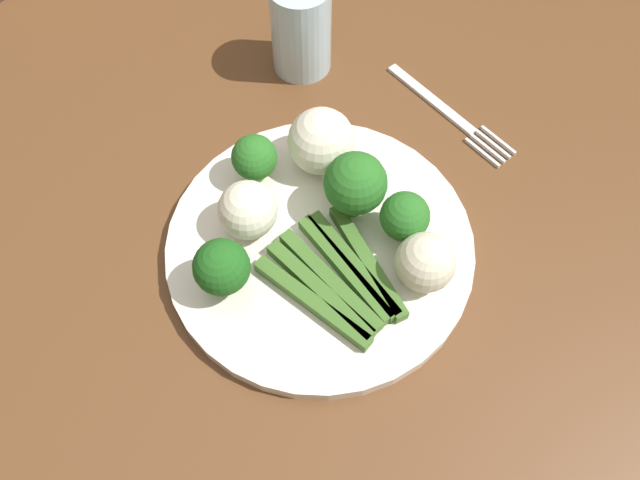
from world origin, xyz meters
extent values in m
cube|color=#B7A88E|center=(0.00, 0.00, -0.01)|extent=(6.00, 6.00, 0.02)
cube|color=brown|center=(0.00, 0.00, 0.72)|extent=(1.18, 0.87, 0.04)
cylinder|color=brown|center=(-0.53, -0.38, 0.35)|extent=(0.07, 0.07, 0.70)
cube|color=brown|center=(-0.22, -0.66, 0.46)|extent=(0.42, 0.42, 0.02)
cylinder|color=brown|center=(-0.40, -0.82, 0.23)|extent=(0.04, 0.04, 0.45)
cylinder|color=brown|center=(-0.06, -0.84, 0.23)|extent=(0.04, 0.04, 0.45)
cylinder|color=brown|center=(-0.38, -0.48, 0.23)|extent=(0.04, 0.04, 0.45)
cylinder|color=brown|center=(-0.04, -0.50, 0.23)|extent=(0.04, 0.04, 0.45)
cylinder|color=silver|center=(-0.01, 0.06, 0.75)|extent=(0.28, 0.28, 0.01)
cube|color=#3D6626|center=(-0.02, 0.10, 0.76)|extent=(0.05, 0.12, 0.01)
cube|color=#3D6626|center=(-0.01, 0.10, 0.76)|extent=(0.04, 0.12, 0.01)
cube|color=#3D6626|center=(0.00, 0.09, 0.76)|extent=(0.03, 0.12, 0.01)
cube|color=#3D6626|center=(0.02, 0.09, 0.76)|extent=(0.03, 0.12, 0.01)
cube|color=#3D6626|center=(0.03, 0.09, 0.76)|extent=(0.02, 0.12, 0.01)
cube|color=#3D6626|center=(0.04, 0.09, 0.76)|extent=(0.02, 0.12, 0.01)
cylinder|color=#568E33|center=(-0.02, -0.03, 0.76)|extent=(0.01, 0.01, 0.01)
sphere|color=#286B23|center=(-0.02, -0.03, 0.79)|extent=(0.04, 0.04, 0.04)
cylinder|color=#568E33|center=(-0.05, 0.06, 0.77)|extent=(0.02, 0.02, 0.02)
sphere|color=#286B23|center=(-0.05, 0.06, 0.80)|extent=(0.06, 0.06, 0.06)
cylinder|color=#568E33|center=(-0.06, 0.11, 0.76)|extent=(0.02, 0.02, 0.02)
sphere|color=#286B23|center=(-0.06, 0.11, 0.79)|extent=(0.04, 0.04, 0.04)
cylinder|color=#4C7F2B|center=(0.08, 0.03, 0.77)|extent=(0.02, 0.02, 0.02)
sphere|color=#1E5B1C|center=(0.08, 0.03, 0.79)|extent=(0.05, 0.05, 0.05)
sphere|color=silver|center=(0.02, 0.00, 0.78)|extent=(0.05, 0.05, 0.05)
sphere|color=silver|center=(-0.07, 0.00, 0.79)|extent=(0.06, 0.06, 0.06)
sphere|color=beige|center=(-0.04, 0.15, 0.78)|extent=(0.05, 0.05, 0.05)
cube|color=silver|center=(-0.22, 0.03, 0.74)|extent=(0.02, 0.12, 0.00)
cube|color=silver|center=(-0.20, 0.11, 0.74)|extent=(0.01, 0.05, 0.00)
cube|color=silver|center=(-0.20, 0.11, 0.74)|extent=(0.01, 0.05, 0.00)
cube|color=silver|center=(-0.21, 0.11, 0.74)|extent=(0.01, 0.05, 0.00)
cube|color=silver|center=(-0.22, 0.11, 0.74)|extent=(0.01, 0.05, 0.00)
cylinder|color=silver|center=(-0.17, -0.11, 0.79)|extent=(0.06, 0.06, 0.10)
camera|label=1|loc=(0.20, 0.25, 1.26)|focal=36.04mm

